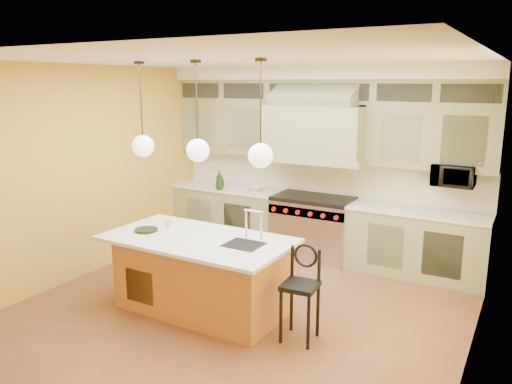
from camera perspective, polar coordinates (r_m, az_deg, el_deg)
The scene contains 18 objects.
floor at distance 6.14m, azimuth -1.69°, elevation -13.26°, with size 5.00×5.00×0.00m, color brown.
ceiling at distance 5.54m, azimuth -1.89°, elevation 14.89°, with size 5.00×5.00×0.00m, color white.
wall_back at distance 7.87m, azimuth 7.74°, elevation 3.48°, with size 5.00×5.00×0.00m, color gold.
wall_front at distance 3.84m, azimuth -21.75°, elevation -6.92°, with size 5.00×5.00×0.00m, color gold.
wall_left at distance 7.26m, azimuth -18.90°, elevation 2.16°, with size 5.00×5.00×0.00m, color gold.
wall_right at distance 4.89m, azimuth 24.14°, elevation -3.04°, with size 5.00×5.00×0.00m, color gold.
back_cabinetry at distance 7.63m, azimuth 6.99°, elevation 3.06°, with size 5.00×0.77×2.90m.
range at distance 7.76m, azimuth 6.54°, elevation -3.93°, with size 1.20×0.74×0.96m.
kitchen_island at distance 5.96m, azimuth -6.29°, elevation -9.19°, with size 2.18×1.18×1.35m.
counter_stool at distance 5.30m, azimuth 5.17°, elevation -10.85°, with size 0.38×0.38×1.01m.
microwave at distance 7.14m, azimuth 21.63°, elevation 1.78°, with size 0.54×0.37×0.30m, color black.
oil_bottle_a at distance 8.16m, azimuth -4.20°, elevation 1.37°, with size 0.12×0.12×0.32m, color #173213.
oil_bottle_b at distance 8.43m, azimuth -4.07°, elevation 1.26°, with size 0.08×0.08×0.18m, color black.
fruit_bowl at distance 8.09m, azimuth -0.08°, elevation 0.39°, with size 0.26×0.26×0.06m, color silver.
cup at distance 6.22m, azimuth -9.95°, elevation -3.59°, with size 0.10×0.10×0.09m, color beige.
pendant_left at distance 6.10m, azimuth -12.79°, elevation 5.42°, with size 0.26×0.26×1.11m.
pendant_center at distance 5.59m, azimuth -6.68°, elevation 5.03°, with size 0.26×0.26×1.11m.
pendant_right at distance 5.16m, azimuth 0.53°, elevation 4.50°, with size 0.26×0.26×1.11m.
Camera 1 is at (2.88, -4.72, 2.67)m, focal length 35.00 mm.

